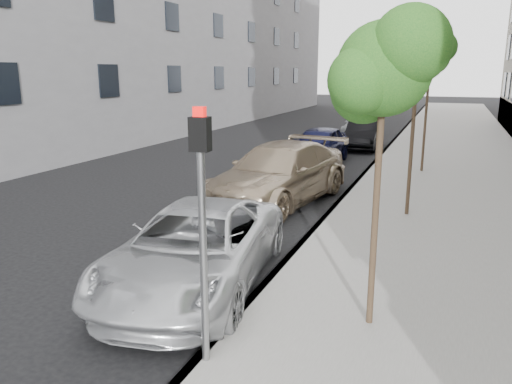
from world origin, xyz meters
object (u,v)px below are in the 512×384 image
Objects in this scene: tree_far at (431,56)px; signal_pole at (202,210)px; suv at (279,174)px; sedan_rear at (361,125)px; sedan_black at (363,134)px; tree_mid at (419,60)px; minivan at (195,248)px; sedan_blue at (319,145)px; tree_near at (386,69)px.

tree_far reaches higher than signal_pole.
suv is 17.21m from sedan_rear.
sedan_black is at bearing 97.08° from suv.
sedan_black is 0.98× the size of sedan_rear.
tree_far reaches higher than tree_mid.
sedan_rear is (-0.44, 17.20, -0.24)m from suv.
minivan is at bearing -75.52° from suv.
sedan_blue reaches higher than sedan_rear.
minivan is 0.88× the size of suv.
suv is at bearing -88.31° from sedan_rear.
tree_far is 1.54× the size of signal_pole.
signal_pole reaches higher than sedan_black.
signal_pole is 26.11m from sedan_rear.
sedan_rear is (0.07, 10.30, -0.15)m from sedan_blue.
suv is at bearing -84.65° from sedan_blue.
suv is (-3.87, -6.10, -3.59)m from tree_far.
suv is 1.36× the size of sedan_rear.
tree_mid is at bearing -77.79° from sedan_black.
tree_far is at bearing -63.67° from sedan_black.
signal_pole is at bearing -80.00° from sedan_blue.
tree_far is (0.00, 13.00, 0.51)m from tree_near.
tree_mid is at bearing -76.02° from sedan_rear.
sedan_rear is (-4.31, 17.60, -3.55)m from tree_mid.
sedan_blue is at bearing -90.20° from sedan_rear.
tree_far is 0.97× the size of minivan.
tree_near is at bearing -16.77° from minivan.
tree_near is 6.50m from tree_mid.
signal_pole is 0.76× the size of sedan_black.
tree_near is 24.70m from sedan_rear.
signal_pole is 15.91m from sedan_blue.
minivan is 23.62m from sedan_rear.
tree_mid is at bearing -90.00° from tree_far.
signal_pole is 0.72× the size of sedan_blue.
tree_mid is at bearing 90.00° from tree_near.
sedan_rear is at bearing 84.20° from minivan.
sedan_black is at bearing -78.89° from sedan_rear.
tree_near reaches higher than minivan.
tree_far is at bearing 90.00° from tree_near.
sedan_black is 5.20m from sedan_rear.
tree_mid is at bearing -57.94° from sedan_blue.
signal_pole is 0.63× the size of minivan.
tree_mid reaches higher than sedan_rear.
minivan is at bearing -104.91° from tree_far.
tree_far is at bearing 66.91° from minivan.
sedan_rear is (-2.38, 25.95, -1.59)m from signal_pole.
tree_near is 0.89× the size of tree_far.
minivan is 13.34m from sedan_blue.
minivan is 6.42m from suv.
tree_near is 8.48m from suv.
sedan_blue is at bearing 94.38° from signal_pole.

